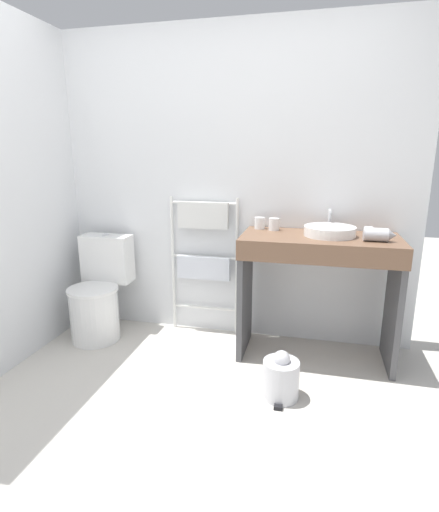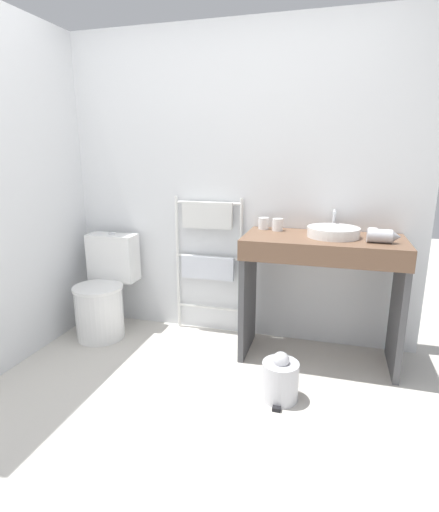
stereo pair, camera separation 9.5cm
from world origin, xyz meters
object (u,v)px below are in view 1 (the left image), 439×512
at_px(towel_radiator, 203,247).
at_px(hair_dryer, 377,234).
at_px(sink_basin, 330,231).
at_px(trash_bin, 281,378).
at_px(toilet, 99,296).
at_px(cup_near_edge, 274,224).
at_px(cup_near_wall, 260,223).

distance_m(towel_radiator, hair_dryer, 1.29).
distance_m(sink_basin, trash_bin, 1.03).
xyz_separation_m(toilet, sink_basin, (1.74, 0.07, 0.59)).
height_order(sink_basin, hair_dryer, hair_dryer).
bearing_deg(cup_near_edge, hair_dryer, -17.39).
bearing_deg(toilet, cup_near_edge, 8.01).
relative_size(hair_dryer, trash_bin, 0.65).
bearing_deg(towel_radiator, hair_dryer, -13.06).
distance_m(toilet, cup_near_edge, 1.49).
distance_m(sink_basin, hair_dryer, 0.31).
distance_m(towel_radiator, cup_near_wall, 0.50).
bearing_deg(cup_near_wall, trash_bin, -71.26).
height_order(hair_dryer, trash_bin, hair_dryer).
bearing_deg(sink_basin, towel_radiator, 168.49).
height_order(cup_near_wall, trash_bin, cup_near_wall).
xyz_separation_m(towel_radiator, sink_basin, (0.95, -0.19, 0.21)).
distance_m(cup_near_wall, hair_dryer, 0.83).
bearing_deg(trash_bin, toilet, 160.72).
distance_m(toilet, trash_bin, 1.60).
bearing_deg(sink_basin, cup_near_wall, 163.24).
bearing_deg(hair_dryer, sink_basin, 162.04).
relative_size(cup_near_wall, cup_near_edge, 0.97).
bearing_deg(trash_bin, cup_near_wall, 108.74).
relative_size(towel_radiator, cup_near_edge, 12.61).
xyz_separation_m(cup_near_edge, hair_dryer, (0.68, -0.21, -0.00)).
xyz_separation_m(sink_basin, trash_bin, (-0.25, -0.60, -0.80)).
relative_size(towel_radiator, cup_near_wall, 12.98).
bearing_deg(cup_near_edge, towel_radiator, 172.44).
bearing_deg(cup_near_edge, trash_bin, -78.60).
bearing_deg(hair_dryer, trash_bin, -136.99).
bearing_deg(sink_basin, cup_near_edge, 163.03).
bearing_deg(toilet, sink_basin, 2.35).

